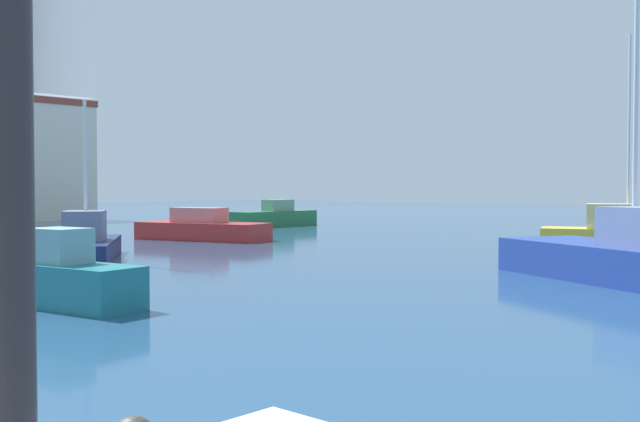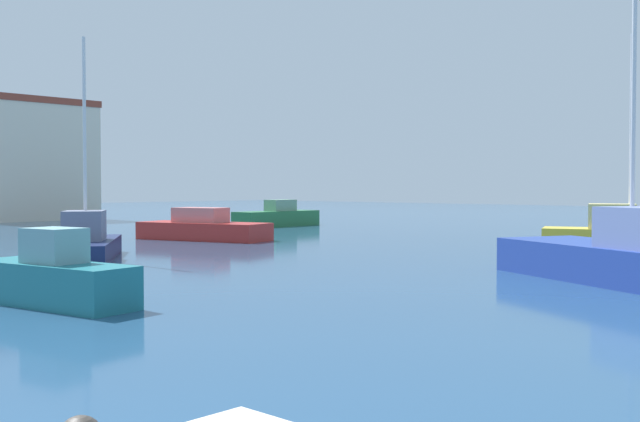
{
  "view_description": "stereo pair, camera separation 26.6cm",
  "coord_description": "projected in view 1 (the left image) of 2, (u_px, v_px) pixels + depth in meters",
  "views": [
    {
      "loc": [
        -1.49,
        -5.09,
        2.59
      ],
      "look_at": [
        21.04,
        15.54,
        1.59
      ],
      "focal_mm": 42.65,
      "sensor_mm": 36.0,
      "label": 1
    },
    {
      "loc": [
        -1.31,
        -5.29,
        2.59
      ],
      "look_at": [
        21.04,
        15.54,
        1.59
      ],
      "focal_mm": 42.65,
      "sensor_mm": 36.0,
      "label": 2
    }
  ],
  "objects": [
    {
      "name": "water",
      "position": [
        128.0,
        253.0,
        29.17
      ],
      "size": [
        160.0,
        160.0,
        0.0
      ],
      "primitive_type": "plane",
      "color": "navy",
      "rests_on": "ground"
    },
    {
      "name": "sailboat_yellow_outer_mooring",
      "position": [
        623.0,
        229.0,
        34.97
      ],
      "size": [
        4.84,
        7.84,
        9.53
      ],
      "color": "gold",
      "rests_on": "water"
    },
    {
      "name": "motorboat_red_far_left",
      "position": [
        202.0,
        228.0,
        36.51
      ],
      "size": [
        3.93,
        6.88,
        1.56
      ],
      "color": "#B22823",
      "rests_on": "water"
    },
    {
      "name": "sailboat_blue_mid_harbor",
      "position": [
        639.0,
        257.0,
        20.06
      ],
      "size": [
        6.11,
        8.64,
        10.99
      ],
      "color": "#233D93",
      "rests_on": "water"
    },
    {
      "name": "motorboat_teal_behind_lamppost",
      "position": [
        59.0,
        279.0,
        16.39
      ],
      "size": [
        1.94,
        4.36,
        1.68
      ],
      "color": "#1E707A",
      "rests_on": "water"
    },
    {
      "name": "motorboat_green_distant_east",
      "position": [
        275.0,
        217.0,
        48.82
      ],
      "size": [
        6.29,
        1.9,
        1.72
      ],
      "color": "#28703D",
      "rests_on": "water"
    },
    {
      "name": "sailboat_navy_near_pier",
      "position": [
        86.0,
        243.0,
        26.75
      ],
      "size": [
        5.23,
        6.01,
        7.83
      ],
      "color": "#19234C",
      "rests_on": "water"
    },
    {
      "name": "warehouse_block",
      "position": [
        23.0,
        160.0,
        57.44
      ],
      "size": [
        9.43,
        5.75,
        9.19
      ],
      "color": "beige",
      "rests_on": "ground"
    }
  ]
}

